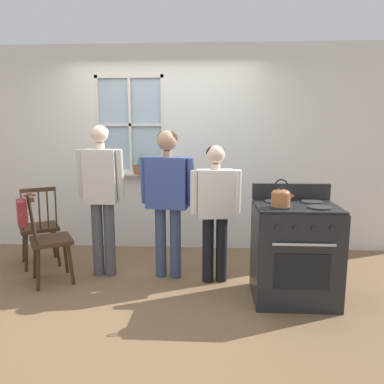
# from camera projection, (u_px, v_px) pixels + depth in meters

# --- Properties ---
(ground_plane) EXTENTS (16.00, 16.00, 0.00)m
(ground_plane) POSITION_uv_depth(u_px,v_px,m) (149.00, 289.00, 3.85)
(ground_plane) COLOR brown
(wall_back) EXTENTS (6.40, 0.16, 2.70)m
(wall_back) POSITION_uv_depth(u_px,v_px,m) (166.00, 151.00, 5.00)
(wall_back) COLOR silver
(wall_back) RESTS_ON ground_plane
(chair_by_window) EXTENTS (0.56, 0.57, 0.96)m
(chair_by_window) POSITION_uv_depth(u_px,v_px,m) (49.00, 241.00, 3.95)
(chair_by_window) COLOR #3D2819
(chair_by_window) RESTS_ON ground_plane
(chair_near_wall) EXTENTS (0.57, 0.56, 0.96)m
(chair_near_wall) POSITION_uv_depth(u_px,v_px,m) (39.00, 228.00, 4.45)
(chair_near_wall) COLOR #3D2819
(chair_near_wall) RESTS_ON ground_plane
(person_elderly_left) EXTENTS (0.50, 0.21, 1.66)m
(person_elderly_left) POSITION_uv_depth(u_px,v_px,m) (102.00, 189.00, 4.06)
(person_elderly_left) COLOR #4C4C51
(person_elderly_left) RESTS_ON ground_plane
(person_teen_center) EXTENTS (0.60, 0.29, 1.61)m
(person_teen_center) POSITION_uv_depth(u_px,v_px,m) (167.00, 189.00, 4.00)
(person_teen_center) COLOR #384766
(person_teen_center) RESTS_ON ground_plane
(person_adult_right) EXTENTS (0.54, 0.26, 1.46)m
(person_adult_right) POSITION_uv_depth(u_px,v_px,m) (215.00, 202.00, 3.90)
(person_adult_right) COLOR black
(person_adult_right) RESTS_ON ground_plane
(stove) EXTENTS (0.77, 0.68, 1.08)m
(stove) POSITION_uv_depth(u_px,v_px,m) (294.00, 251.00, 3.56)
(stove) COLOR #232326
(stove) RESTS_ON ground_plane
(kettle) EXTENTS (0.21, 0.17, 0.25)m
(kettle) POSITION_uv_depth(u_px,v_px,m) (281.00, 197.00, 3.35)
(kettle) COLOR #A86638
(kettle) RESTS_ON stove
(potted_plant) EXTENTS (0.17, 0.17, 0.30)m
(potted_plant) POSITION_uv_depth(u_px,v_px,m) (140.00, 168.00, 4.97)
(potted_plant) COLOR #935B3D
(potted_plant) RESTS_ON wall_back
(handbag) EXTENTS (0.25, 0.24, 0.31)m
(handbag) POSITION_uv_depth(u_px,v_px,m) (22.00, 212.00, 3.79)
(handbag) COLOR maroon
(handbag) RESTS_ON chair_by_window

